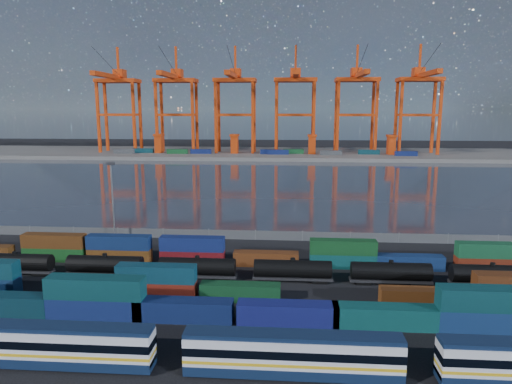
{
  "coord_description": "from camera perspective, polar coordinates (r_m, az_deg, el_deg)",
  "views": [
    {
      "loc": [
        6.99,
        -65.6,
        27.45
      ],
      "look_at": [
        0.0,
        30.0,
        10.0
      ],
      "focal_mm": 32.0,
      "sensor_mm": 36.0,
      "label": 1
    }
  ],
  "objects": [
    {
      "name": "gantry_cranes",
      "position": [
        269.55,
        1.12,
        12.75
      ],
      "size": [
        199.42,
        46.89,
        63.49
      ],
      "color": "red",
      "rests_on": "ground"
    },
    {
      "name": "container_row_south",
      "position": [
        61.31,
        -3.23,
        -14.06
      ],
      "size": [
        140.66,
        2.65,
        5.66
      ],
      "color": "#494B4E",
      "rests_on": "ground"
    },
    {
      "name": "far_quay",
      "position": [
        276.96,
        2.73,
        4.83
      ],
      "size": [
        700.0,
        70.0,
        2.0
      ],
      "primitive_type": "cube",
      "color": "#514F4C",
      "rests_on": "ground"
    },
    {
      "name": "ground",
      "position": [
        71.46,
        -1.8,
        -12.28
      ],
      "size": [
        700.0,
        700.0,
        0.0
      ],
      "primitive_type": "plane",
      "color": "black",
      "rests_on": "ground"
    },
    {
      "name": "waterfront_fence",
      "position": [
        97.52,
        -0.09,
        -5.42
      ],
      "size": [
        160.12,
        0.12,
        2.2
      ],
      "color": "#595B5E",
      "rests_on": "ground"
    },
    {
      "name": "tanker_string",
      "position": [
        76.34,
        16.48,
        -9.61
      ],
      "size": [
        136.88,
        2.77,
        3.96
      ],
      "color": "black",
      "rests_on": "ground"
    },
    {
      "name": "container_row_north",
      "position": [
        82.93,
        -6.58,
        -7.46
      ],
      "size": [
        141.43,
        2.35,
        5.0
      ],
      "color": "navy",
      "rests_on": "ground"
    },
    {
      "name": "straddle_carriers",
      "position": [
        266.5,
        2.14,
        6.09
      ],
      "size": [
        140.0,
        7.0,
        11.1
      ],
      "color": "red",
      "rests_on": "far_quay"
    },
    {
      "name": "yard_light_mast",
      "position": [
        100.44,
        -17.51,
        -0.58
      ],
      "size": [
        1.6,
        0.4,
        16.6
      ],
      "color": "slate",
      "rests_on": "ground"
    },
    {
      "name": "harbor_water",
      "position": [
        172.94,
        1.81,
        1.18
      ],
      "size": [
        700.0,
        700.0,
        0.0
      ],
      "primitive_type": "plane",
      "color": "#2B313E",
      "rests_on": "ground"
    },
    {
      "name": "quay_containers",
      "position": [
        262.79,
        0.24,
        5.04
      ],
      "size": [
        172.58,
        10.99,
        2.6
      ],
      "color": "navy",
      "rests_on": "far_quay"
    },
    {
      "name": "container_row_mid",
      "position": [
        67.49,
        8.2,
        -12.04
      ],
      "size": [
        140.44,
        2.37,
        5.05
      ],
      "color": "#45474B",
      "rests_on": "ground"
    },
    {
      "name": "passenger_train",
      "position": [
        50.23,
        4.57,
        -19.63
      ],
      "size": [
        74.57,
        2.79,
        4.78
      ],
      "color": "silver",
      "rests_on": "ground"
    },
    {
      "name": "distant_mountains",
      "position": [
        1677.66,
        6.34,
        16.86
      ],
      "size": [
        2470.0,
        1100.0,
        520.0
      ],
      "color": "#1E2630",
      "rests_on": "ground"
    }
  ]
}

